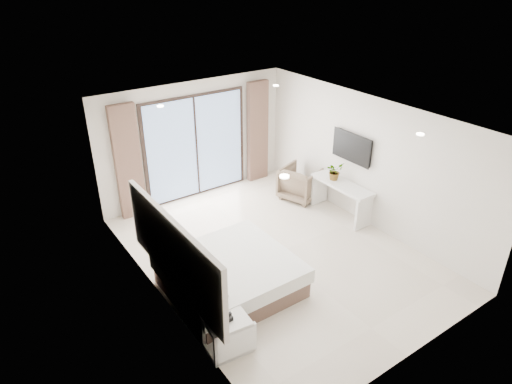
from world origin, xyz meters
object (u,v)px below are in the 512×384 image
at_px(console_desk, 341,192).
at_px(armchair, 301,181).
at_px(nightstand, 227,334).
at_px(bed, 229,275).

distance_m(console_desk, armchair, 1.14).
height_order(nightstand, armchair, armchair).
xyz_separation_m(console_desk, armchair, (-0.19, 1.12, -0.13)).
relative_size(console_desk, armchair, 1.77).
height_order(bed, nightstand, bed).
bearing_deg(nightstand, armchair, 43.58).
bearing_deg(nightstand, bed, 62.41).
xyz_separation_m(nightstand, console_desk, (4.06, 1.89, 0.28)).
height_order(bed, console_desk, console_desk).
bearing_deg(bed, nightstand, -123.28).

